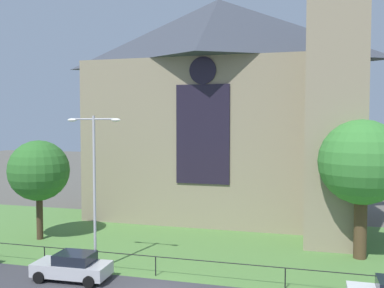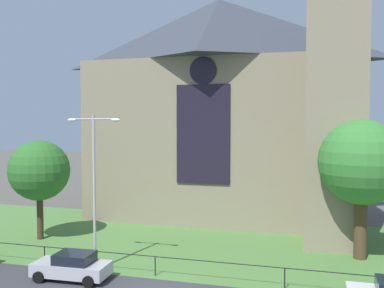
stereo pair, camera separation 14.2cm
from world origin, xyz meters
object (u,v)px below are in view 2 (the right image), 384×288
at_px(tree_left_near, 39,171).
at_px(parked_car_silver, 72,266).
at_px(church_building, 226,105).
at_px(tree_right_near, 362,163).
at_px(streetlamp_near, 94,174).

xyz_separation_m(tree_left_near, parked_car_silver, (6.71, -6.73, -4.36)).
distance_m(church_building, tree_right_near, 15.32).
bearing_deg(church_building, streetlamp_near, -105.13).
relative_size(tree_left_near, tree_right_near, 0.83).
distance_m(tree_left_near, parked_car_silver, 10.46).
xyz_separation_m(tree_right_near, streetlamp_near, (-15.25, -6.53, -0.42)).
bearing_deg(tree_left_near, parked_car_silver, -45.10).
bearing_deg(parked_car_silver, tree_right_near, -154.67).
relative_size(church_building, tree_left_near, 3.53).
relative_size(tree_right_near, parked_car_silver, 2.09).
distance_m(tree_right_near, streetlamp_near, 16.59).
distance_m(tree_right_near, parked_car_silver, 18.56).
bearing_deg(tree_left_near, church_building, 44.68).
bearing_deg(tree_right_near, tree_left_near, -176.23).
relative_size(tree_left_near, streetlamp_near, 0.81).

